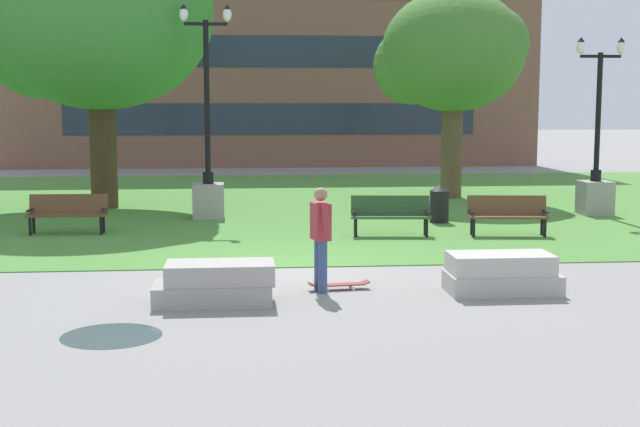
{
  "coord_description": "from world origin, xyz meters",
  "views": [
    {
      "loc": [
        -0.9,
        -16.25,
        3.14
      ],
      "look_at": [
        0.45,
        -1.4,
        1.2
      ],
      "focal_mm": 50.0,
      "sensor_mm": 36.0,
      "label": 1
    }
  ],
  "objects_px": {
    "concrete_block_left": "(501,274)",
    "park_bench_near_right": "(68,211)",
    "park_bench_near_left": "(508,213)",
    "trash_bin": "(439,203)",
    "skateboard": "(339,285)",
    "person_skateboarder": "(321,233)",
    "lamp_post_center": "(596,179)",
    "lamp_post_left": "(208,176)",
    "park_bench_far_left": "(391,213)",
    "concrete_block_center": "(216,284)"
  },
  "relations": [
    {
      "from": "park_bench_near_right",
      "to": "skateboard",
      "type": "bearing_deg",
      "value": -49.62
    },
    {
      "from": "concrete_block_center",
      "to": "park_bench_near_right",
      "type": "bearing_deg",
      "value": 115.96
    },
    {
      "from": "person_skateboarder",
      "to": "lamp_post_center",
      "type": "bearing_deg",
      "value": 47.17
    },
    {
      "from": "lamp_post_center",
      "to": "trash_bin",
      "type": "relative_size",
      "value": 4.91
    },
    {
      "from": "lamp_post_left",
      "to": "park_bench_far_left",
      "type": "bearing_deg",
      "value": -38.87
    },
    {
      "from": "skateboard",
      "to": "park_bench_near_left",
      "type": "distance_m",
      "value": 6.99
    },
    {
      "from": "person_skateboarder",
      "to": "lamp_post_left",
      "type": "bearing_deg",
      "value": 103.05
    },
    {
      "from": "concrete_block_left",
      "to": "park_bench_near_right",
      "type": "bearing_deg",
      "value": 139.45
    },
    {
      "from": "concrete_block_center",
      "to": "trash_bin",
      "type": "height_order",
      "value": "trash_bin"
    },
    {
      "from": "concrete_block_center",
      "to": "park_bench_far_left",
      "type": "xyz_separation_m",
      "value": [
        3.8,
        6.4,
        0.23
      ]
    },
    {
      "from": "person_skateboarder",
      "to": "park_bench_near_right",
      "type": "bearing_deg",
      "value": 128.24
    },
    {
      "from": "concrete_block_center",
      "to": "person_skateboarder",
      "type": "bearing_deg",
      "value": 22.53
    },
    {
      "from": "concrete_block_center",
      "to": "person_skateboarder",
      "type": "distance_m",
      "value": 1.93
    },
    {
      "from": "skateboard",
      "to": "person_skateboarder",
      "type": "bearing_deg",
      "value": -158.67
    },
    {
      "from": "lamp_post_center",
      "to": "lamp_post_left",
      "type": "bearing_deg",
      "value": 178.76
    },
    {
      "from": "lamp_post_left",
      "to": "trash_bin",
      "type": "xyz_separation_m",
      "value": [
        5.83,
        -1.4,
        -0.62
      ]
    },
    {
      "from": "park_bench_near_right",
      "to": "park_bench_far_left",
      "type": "xyz_separation_m",
      "value": [
        7.39,
        -0.98,
        0.0
      ]
    },
    {
      "from": "concrete_block_center",
      "to": "lamp_post_center",
      "type": "height_order",
      "value": "lamp_post_center"
    },
    {
      "from": "person_skateboarder",
      "to": "skateboard",
      "type": "relative_size",
      "value": 1.65
    },
    {
      "from": "park_bench_near_left",
      "to": "person_skateboarder",
      "type": "bearing_deg",
      "value": -131.13
    },
    {
      "from": "concrete_block_left",
      "to": "park_bench_near_right",
      "type": "height_order",
      "value": "park_bench_near_right"
    },
    {
      "from": "lamp_post_left",
      "to": "trash_bin",
      "type": "height_order",
      "value": "lamp_post_left"
    },
    {
      "from": "park_bench_far_left",
      "to": "trash_bin",
      "type": "height_order",
      "value": "trash_bin"
    },
    {
      "from": "concrete_block_center",
      "to": "concrete_block_left",
      "type": "xyz_separation_m",
      "value": [
        4.59,
        0.38,
        0.0
      ]
    },
    {
      "from": "lamp_post_left",
      "to": "concrete_block_center",
      "type": "bearing_deg",
      "value": -87.44
    },
    {
      "from": "person_skateboarder",
      "to": "park_bench_near_right",
      "type": "xyz_separation_m",
      "value": [
        -5.27,
        6.69,
        -0.43
      ]
    },
    {
      "from": "park_bench_far_left",
      "to": "lamp_post_center",
      "type": "xyz_separation_m",
      "value": [
        6.12,
        3.19,
        0.45
      ]
    },
    {
      "from": "concrete_block_left",
      "to": "lamp_post_left",
      "type": "xyz_separation_m",
      "value": [
        -5.03,
        9.44,
        0.81
      ]
    },
    {
      "from": "park_bench_near_left",
      "to": "park_bench_far_left",
      "type": "xyz_separation_m",
      "value": [
        -2.66,
        0.23,
        0.0
      ]
    },
    {
      "from": "park_bench_far_left",
      "to": "lamp_post_left",
      "type": "height_order",
      "value": "lamp_post_left"
    },
    {
      "from": "park_bench_near_left",
      "to": "trash_bin",
      "type": "height_order",
      "value": "trash_bin"
    },
    {
      "from": "lamp_post_left",
      "to": "lamp_post_center",
      "type": "relative_size",
      "value": 1.17
    },
    {
      "from": "park_bench_near_right",
      "to": "lamp_post_left",
      "type": "distance_m",
      "value": 4.03
    },
    {
      "from": "park_bench_near_left",
      "to": "park_bench_near_right",
      "type": "distance_m",
      "value": 10.13
    },
    {
      "from": "park_bench_near_right",
      "to": "park_bench_far_left",
      "type": "height_order",
      "value": "same"
    },
    {
      "from": "concrete_block_center",
      "to": "park_bench_far_left",
      "type": "relative_size",
      "value": 1.0
    },
    {
      "from": "lamp_post_left",
      "to": "lamp_post_center",
      "type": "height_order",
      "value": "lamp_post_left"
    },
    {
      "from": "park_bench_far_left",
      "to": "skateboard",
      "type": "bearing_deg",
      "value": -107.95
    },
    {
      "from": "skateboard",
      "to": "park_bench_far_left",
      "type": "distance_m",
      "value": 5.89
    },
    {
      "from": "park_bench_near_left",
      "to": "lamp_post_center",
      "type": "height_order",
      "value": "lamp_post_center"
    },
    {
      "from": "park_bench_near_left",
      "to": "concrete_block_center",
      "type": "bearing_deg",
      "value": -136.3
    },
    {
      "from": "skateboard",
      "to": "lamp_post_center",
      "type": "height_order",
      "value": "lamp_post_center"
    },
    {
      "from": "lamp_post_left",
      "to": "trash_bin",
      "type": "bearing_deg",
      "value": -13.51
    },
    {
      "from": "park_bench_near_left",
      "to": "concrete_block_left",
      "type": "bearing_deg",
      "value": -107.87
    },
    {
      "from": "skateboard",
      "to": "park_bench_near_left",
      "type": "height_order",
      "value": "park_bench_near_left"
    },
    {
      "from": "park_bench_near_left",
      "to": "park_bench_far_left",
      "type": "bearing_deg",
      "value": 175.15
    },
    {
      "from": "park_bench_near_left",
      "to": "park_bench_far_left",
      "type": "relative_size",
      "value": 1.0
    },
    {
      "from": "concrete_block_center",
      "to": "concrete_block_left",
      "type": "height_order",
      "value": "same"
    },
    {
      "from": "trash_bin",
      "to": "person_skateboarder",
      "type": "bearing_deg",
      "value": -115.68
    },
    {
      "from": "lamp_post_center",
      "to": "person_skateboarder",
      "type": "bearing_deg",
      "value": -132.83
    }
  ]
}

